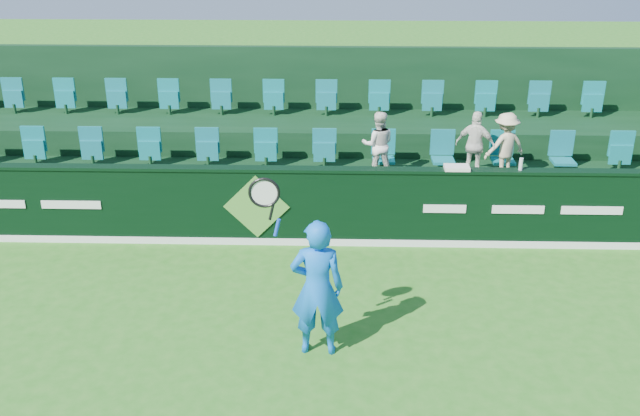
{
  "coord_description": "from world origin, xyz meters",
  "views": [
    {
      "loc": [
        1.35,
        -6.93,
        5.26
      ],
      "look_at": [
        1.08,
        2.8,
        1.15
      ],
      "focal_mm": 40.0,
      "sensor_mm": 36.0,
      "label": 1
    }
  ],
  "objects_px": {
    "spectator_middle": "(475,145)",
    "towel": "(457,168)",
    "tennis_player": "(317,287)",
    "spectator_left": "(378,145)",
    "spectator_right": "(505,146)",
    "drinks_bottle": "(521,164)"
  },
  "relations": [
    {
      "from": "spectator_middle",
      "to": "drinks_bottle",
      "type": "xyz_separation_m",
      "value": [
        0.53,
        -1.12,
        0.04
      ]
    },
    {
      "from": "spectator_left",
      "to": "spectator_right",
      "type": "bearing_deg",
      "value": 178.83
    },
    {
      "from": "tennis_player",
      "to": "spectator_middle",
      "type": "height_order",
      "value": "tennis_player"
    },
    {
      "from": "towel",
      "to": "drinks_bottle",
      "type": "height_order",
      "value": "drinks_bottle"
    },
    {
      "from": "spectator_left",
      "to": "spectator_right",
      "type": "height_order",
      "value": "spectator_left"
    },
    {
      "from": "spectator_right",
      "to": "spectator_left",
      "type": "bearing_deg",
      "value": -21.41
    },
    {
      "from": "tennis_player",
      "to": "spectator_middle",
      "type": "distance_m",
      "value": 5.09
    },
    {
      "from": "tennis_player",
      "to": "spectator_left",
      "type": "distance_m",
      "value": 4.44
    },
    {
      "from": "tennis_player",
      "to": "spectator_middle",
      "type": "bearing_deg",
      "value": 58.31
    },
    {
      "from": "drinks_bottle",
      "to": "spectator_left",
      "type": "bearing_deg",
      "value": 153.5
    },
    {
      "from": "spectator_left",
      "to": "drinks_bottle",
      "type": "bearing_deg",
      "value": 152.33
    },
    {
      "from": "tennis_player",
      "to": "spectator_right",
      "type": "bearing_deg",
      "value": 53.56
    },
    {
      "from": "tennis_player",
      "to": "drinks_bottle",
      "type": "relative_size",
      "value": 12.13
    },
    {
      "from": "spectator_right",
      "to": "drinks_bottle",
      "type": "distance_m",
      "value": 1.12
    },
    {
      "from": "spectator_middle",
      "to": "tennis_player",
      "type": "bearing_deg",
      "value": 82.74
    },
    {
      "from": "spectator_middle",
      "to": "towel",
      "type": "xyz_separation_m",
      "value": [
        -0.49,
        -1.12,
        -0.03
      ]
    },
    {
      "from": "tennis_player",
      "to": "towel",
      "type": "bearing_deg",
      "value": 55.79
    },
    {
      "from": "spectator_left",
      "to": "tennis_player",
      "type": "bearing_deg",
      "value": 76.41
    },
    {
      "from": "spectator_left",
      "to": "drinks_bottle",
      "type": "xyz_separation_m",
      "value": [
        2.25,
        -1.12,
        0.05
      ]
    },
    {
      "from": "towel",
      "to": "spectator_middle",
      "type": "bearing_deg",
      "value": 66.28
    },
    {
      "from": "tennis_player",
      "to": "spectator_right",
      "type": "distance_m",
      "value": 5.38
    },
    {
      "from": "spectator_right",
      "to": "tennis_player",
      "type": "bearing_deg",
      "value": 32.15
    }
  ]
}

